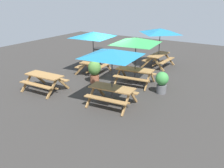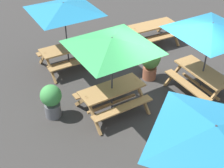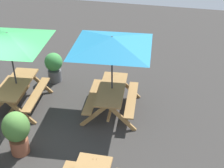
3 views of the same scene
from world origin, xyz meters
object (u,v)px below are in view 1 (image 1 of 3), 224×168
picnic_table_2 (112,57)px  potted_plant_1 (162,81)px  picnic_table_3 (45,79)px  picnic_table_4 (160,34)px  trash_bin_gray (98,55)px  potted_plant_0 (94,70)px  picnic_table_1 (93,38)px  picnic_table_0 (136,44)px

picnic_table_2 → potted_plant_1: 2.91m
picnic_table_3 → picnic_table_4: picnic_table_4 is taller
picnic_table_2 → potted_plant_1: picnic_table_2 is taller
picnic_table_2 → potted_plant_1: (2.24, -1.20, -1.43)m
trash_bin_gray → potted_plant_0: (-3.12, -2.01, 0.17)m
picnic_table_1 → picnic_table_2: same height
picnic_table_1 → potted_plant_1: (-0.82, -4.37, -1.43)m
picnic_table_1 → potted_plant_1: size_ratio=2.82×
picnic_table_3 → picnic_table_4: size_ratio=0.79×
picnic_table_0 → picnic_table_2: (-2.70, -0.38, 0.00)m
trash_bin_gray → picnic_table_1: bearing=-151.4°
picnic_table_0 → trash_bin_gray: (2.18, 3.78, -1.49)m
picnic_table_4 → trash_bin_gray: size_ratio=2.38×
potted_plant_0 → picnic_table_2: bearing=-129.2°
picnic_table_0 → potted_plant_1: bearing=157.5°
picnic_table_3 → potted_plant_1: 5.32m
picnic_table_0 → trash_bin_gray: 4.61m
picnic_table_0 → picnic_table_2: 2.73m
picnic_table_0 → picnic_table_4: size_ratio=1.20×
picnic_table_1 → picnic_table_4: same height
picnic_table_2 → potted_plant_1: bearing=-123.6°
picnic_table_1 → trash_bin_gray: (1.82, 0.99, -1.49)m
picnic_table_2 → trash_bin_gray: picnic_table_2 is taller
picnic_table_3 → trash_bin_gray: (5.20, 0.70, -0.07)m
picnic_table_1 → potted_plant_1: bearing=-105.9°
picnic_table_2 → trash_bin_gray: bearing=-54.8°
trash_bin_gray → potted_plant_1: potted_plant_1 is taller
picnic_table_2 → picnic_table_4: 6.26m
picnic_table_0 → picnic_table_4: bearing=-92.6°
picnic_table_3 → trash_bin_gray: bearing=-84.5°
trash_bin_gray → potted_plant_0: 3.71m
potted_plant_0 → potted_plant_1: potted_plant_0 is taller
trash_bin_gray → potted_plant_1: size_ratio=0.98×
potted_plant_0 → trash_bin_gray: bearing=32.8°
picnic_table_3 → picnic_table_4: 7.28m
picnic_table_0 → picnic_table_3: (-3.02, 3.08, -1.43)m
picnic_table_1 → trash_bin_gray: size_ratio=2.87×
trash_bin_gray → potted_plant_0: bearing=-147.2°
picnic_table_0 → picnic_table_1: same height
picnic_table_1 → picnic_table_3: 3.68m
picnic_table_4 → trash_bin_gray: (-1.35, 3.55, -1.49)m
picnic_table_0 → potted_plant_0: size_ratio=2.44×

